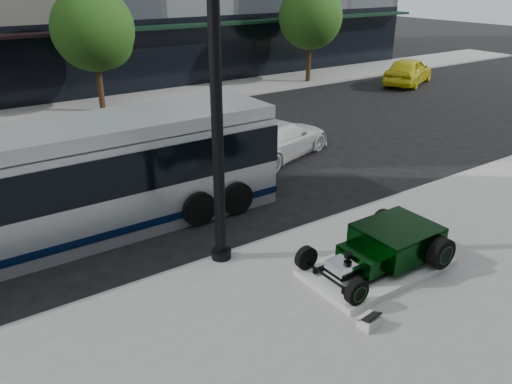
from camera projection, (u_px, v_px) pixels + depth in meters
ground at (220, 215)px, 14.17m from camera, size 120.00×120.00×0.00m
sidewalk_far at (77, 110)px, 24.75m from camera, size 70.00×4.00×0.12m
street_trees at (96, 33)px, 23.14m from camera, size 29.80×3.80×5.70m
display_plinth at (377, 267)px, 11.29m from camera, size 3.40×1.80×0.15m
hot_rod at (389, 244)px, 11.26m from camera, size 3.22×2.00×0.81m
info_plaque at (369, 321)px, 9.46m from camera, size 0.43×0.34×0.31m
lamppost at (216, 93)px, 10.24m from camera, size 0.47×0.47×8.48m
transit_bus at (50, 186)px, 12.28m from camera, size 12.12×2.88×2.92m
white_sedan at (278, 139)px, 18.36m from camera, size 5.22×3.38×1.41m
yellow_taxi at (408, 71)px, 30.50m from camera, size 5.21×3.72×1.65m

